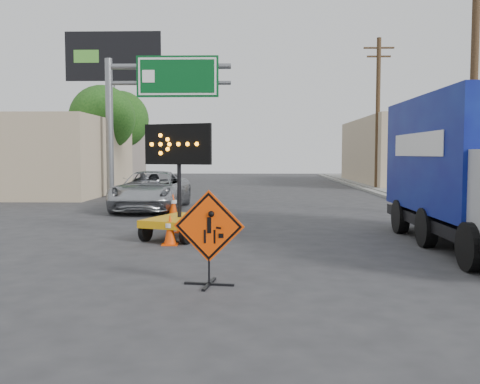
{
  "coord_description": "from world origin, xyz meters",
  "views": [
    {
      "loc": [
        0.66,
        -8.3,
        2.14
      ],
      "look_at": [
        0.37,
        2.1,
        1.4
      ],
      "focal_mm": 40.0,
      "sensor_mm": 36.0,
      "label": 1
    }
  ],
  "objects_px": {
    "pickup_truck": "(152,190)",
    "box_truck": "(474,178)",
    "construction_sign": "(209,235)",
    "arrow_board": "(179,213)"
  },
  "relations": [
    {
      "from": "pickup_truck",
      "to": "box_truck",
      "type": "bearing_deg",
      "value": -41.86
    },
    {
      "from": "construction_sign",
      "to": "arrow_board",
      "type": "xyz_separation_m",
      "value": [
        -1.16,
        4.8,
        -0.18
      ]
    },
    {
      "from": "pickup_truck",
      "to": "construction_sign",
      "type": "bearing_deg",
      "value": -74.52
    },
    {
      "from": "arrow_board",
      "to": "box_truck",
      "type": "bearing_deg",
      "value": 10.86
    },
    {
      "from": "arrow_board",
      "to": "box_truck",
      "type": "relative_size",
      "value": 0.39
    },
    {
      "from": "construction_sign",
      "to": "arrow_board",
      "type": "bearing_deg",
      "value": 111.79
    },
    {
      "from": "construction_sign",
      "to": "pickup_truck",
      "type": "bearing_deg",
      "value": 113.51
    },
    {
      "from": "arrow_board",
      "to": "pickup_truck",
      "type": "height_order",
      "value": "arrow_board"
    },
    {
      "from": "arrow_board",
      "to": "box_truck",
      "type": "xyz_separation_m",
      "value": [
        6.89,
        -1.13,
        0.94
      ]
    },
    {
      "from": "construction_sign",
      "to": "box_truck",
      "type": "bearing_deg",
      "value": 40.84
    }
  ]
}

